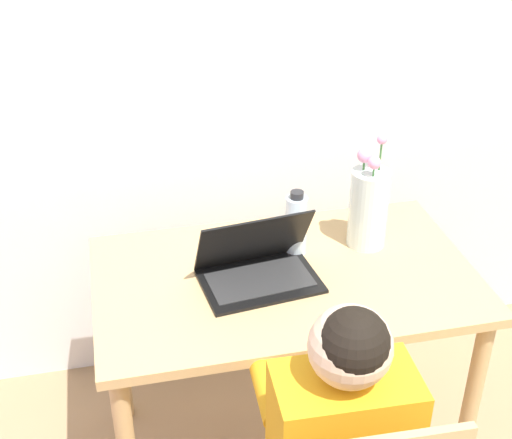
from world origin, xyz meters
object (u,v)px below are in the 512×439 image
Objects in this scene: laptop at (257,264)px; water_bottle at (296,224)px; flower_vase at (368,206)px; person_seated at (334,434)px.

water_bottle is (0.14, 0.11, 0.05)m from laptop.
flower_vase is at bearing 0.06° from water_bottle.
person_seated is 5.14× the size of water_bottle.
laptop is (-0.06, 0.56, 0.11)m from person_seated.
water_bottle reaches higher than laptop.
water_bottle is at bearing -179.94° from flower_vase.
flower_vase is 1.73× the size of water_bottle.
laptop is 0.98× the size of flower_vase.
person_seated is at bearing -115.13° from flower_vase.
water_bottle is (-0.23, -0.00, -0.03)m from flower_vase.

